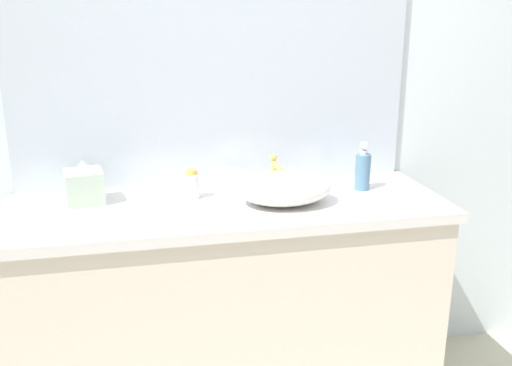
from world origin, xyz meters
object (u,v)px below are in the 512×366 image
Objects in this scene: lotion_bottle at (192,185)px; tissue_box at (84,185)px; sink_basin at (285,188)px; soap_dispenser at (363,169)px.

lotion_bottle is 0.40m from tissue_box.
sink_basin reaches higher than lotion_bottle.
lotion_bottle is at bearing 158.28° from sink_basin.
sink_basin is 0.36m from lotion_bottle.
tissue_box reaches higher than lotion_bottle.
soap_dispenser is 0.69m from lotion_bottle.
soap_dispenser is at bearing -3.17° from tissue_box.
tissue_box reaches higher than sink_basin.
soap_dispenser is at bearing -2.48° from lotion_bottle.
soap_dispenser reaches higher than lotion_bottle.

